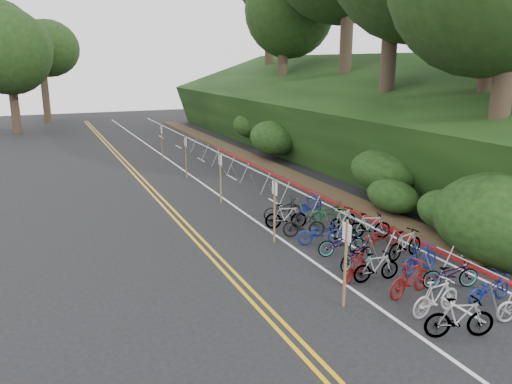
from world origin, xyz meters
TOP-DOWN VIEW (x-y plane):
  - ground at (0.00, 0.00)m, footprint 120.00×120.00m
  - road_markings at (0.63, 10.10)m, footprint 7.47×80.00m
  - red_curb at (5.70, 12.00)m, footprint 0.25×28.00m
  - embankment at (12.96, 19.04)m, footprint 14.30×48.14m
  - bike_rack_front at (3.50, -1.71)m, footprint 1.19×2.57m
  - bike_racks_rest at (3.00, 13.00)m, footprint 1.14×23.00m
  - signpost_near at (0.14, -0.47)m, footprint 0.08×0.40m
  - signposts_rest at (0.60, 14.00)m, footprint 0.08×18.40m
  - bike_front at (1.49, 0.88)m, footprint 1.07×1.47m
  - bike_valet at (2.98, 2.17)m, footprint 3.47×12.40m

SIDE VIEW (x-z plane):
  - ground at x=0.00m, z-range 0.00..0.00m
  - road_markings at x=0.63m, z-range 0.00..0.01m
  - red_curb at x=5.70m, z-range 0.00..0.10m
  - bike_front at x=1.49m, z-range 0.00..0.87m
  - bike_valet at x=2.98m, z-range -0.05..1.04m
  - bike_racks_rest at x=3.00m, z-range 0.27..1.44m
  - bike_rack_front at x=3.50m, z-range 0.26..1.52m
  - signposts_rest at x=0.60m, z-range 0.18..2.68m
  - signpost_near at x=0.14m, z-range 0.18..2.77m
  - embankment at x=12.96m, z-range -1.99..7.12m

